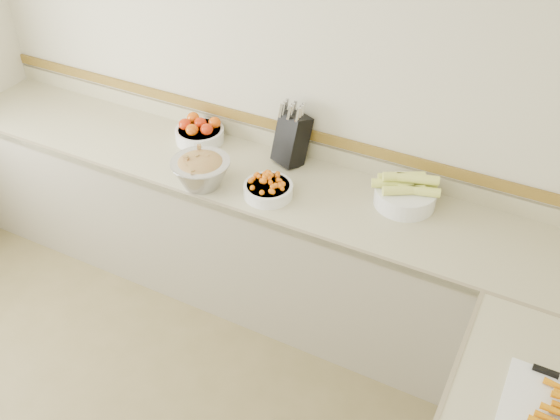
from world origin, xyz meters
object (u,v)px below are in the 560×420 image
at_px(rhubarb_bowl, 201,170).
at_px(corn_bowl, 406,192).
at_px(knife_block, 292,138).
at_px(cherry_tomato_bowl, 268,188).
at_px(tomato_bowl, 200,132).

bearing_deg(rhubarb_bowl, corn_bowl, 18.27).
relative_size(knife_block, cherry_tomato_bowl, 1.45).
relative_size(tomato_bowl, cherry_tomato_bowl, 1.11).
height_order(tomato_bowl, corn_bowl, corn_bowl).
bearing_deg(corn_bowl, rhubarb_bowl, -161.73).
bearing_deg(rhubarb_bowl, knife_block, 52.45).
relative_size(knife_block, tomato_bowl, 1.31).
bearing_deg(cherry_tomato_bowl, knife_block, 96.16).
xyz_separation_m(knife_block, cherry_tomato_bowl, (0.04, -0.35, -0.11)).
height_order(tomato_bowl, rhubarb_bowl, rhubarb_bowl).
bearing_deg(knife_block, tomato_bowl, -175.07).
xyz_separation_m(knife_block, tomato_bowl, (-0.59, -0.05, -0.10)).
xyz_separation_m(tomato_bowl, rhubarb_bowl, (0.26, -0.38, 0.03)).
bearing_deg(cherry_tomato_bowl, rhubarb_bowl, -167.99).
xyz_separation_m(tomato_bowl, corn_bowl, (1.29, -0.04, 0.01)).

